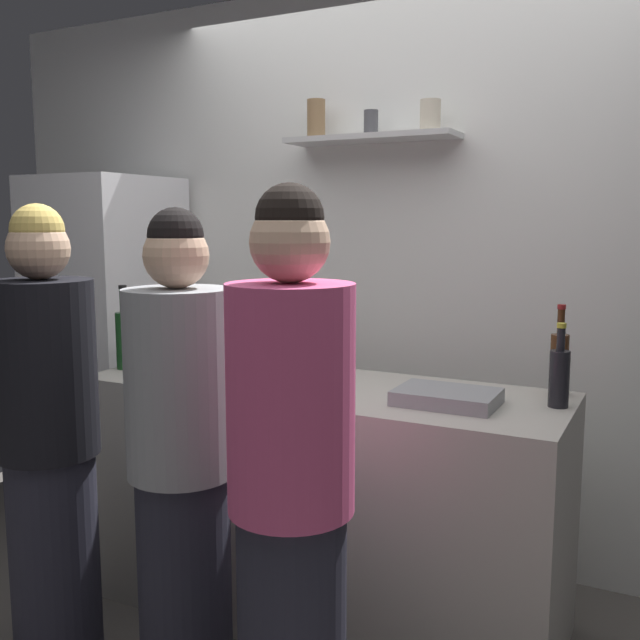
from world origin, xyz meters
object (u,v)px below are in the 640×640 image
(wine_bottle_pale_glass, at_px, (277,351))
(person_grey_hoodie, at_px, (182,464))
(wine_bottle_green_glass, at_px, (124,338))
(refrigerator, at_px, (110,352))
(wine_bottle_dark_glass, at_px, (559,376))
(person_blonde, at_px, (49,445))
(baking_pan, at_px, (447,397))
(water_bottle_plastic, at_px, (209,359))
(wine_bottle_amber_glass, at_px, (559,362))
(utensil_holder, at_px, (176,352))
(person_pink_top, at_px, (291,497))

(wine_bottle_pale_glass, height_order, person_grey_hoodie, person_grey_hoodie)
(wine_bottle_pale_glass, xyz_separation_m, wine_bottle_green_glass, (-0.68, -0.11, 0.02))
(refrigerator, relative_size, wine_bottle_dark_glass, 6.15)
(person_blonde, bearing_deg, baking_pan, -119.93)
(wine_bottle_green_glass, height_order, water_bottle_plastic, wine_bottle_green_glass)
(wine_bottle_amber_glass, distance_m, wine_bottle_dark_glass, 0.17)
(wine_bottle_pale_glass, distance_m, person_grey_hoodie, 0.69)
(baking_pan, bearing_deg, utensil_holder, 174.44)
(wine_bottle_amber_glass, xyz_separation_m, person_blonde, (-1.51, -0.95, -0.26))
(baking_pan, relative_size, person_pink_top, 0.21)
(wine_bottle_green_glass, relative_size, person_pink_top, 0.22)
(refrigerator, xyz_separation_m, baking_pan, (1.89, -0.39, 0.07))
(wine_bottle_amber_glass, relative_size, person_pink_top, 0.20)
(water_bottle_plastic, height_order, person_blonde, person_blonde)
(baking_pan, height_order, person_grey_hoodie, person_grey_hoodie)
(utensil_holder, distance_m, person_blonde, 0.79)
(wine_bottle_pale_glass, relative_size, person_blonde, 0.19)
(refrigerator, height_order, wine_bottle_pale_glass, refrigerator)
(refrigerator, xyz_separation_m, wine_bottle_green_glass, (0.50, -0.43, 0.18))
(wine_bottle_amber_glass, bearing_deg, person_blonde, -148.01)
(utensil_holder, bearing_deg, water_bottle_plastic, -35.20)
(baking_pan, xyz_separation_m, wine_bottle_amber_glass, (0.32, 0.30, 0.10))
(refrigerator, distance_m, person_blonde, 1.25)
(wine_bottle_pale_glass, xyz_separation_m, person_grey_hoodie, (0.02, -0.64, -0.26))
(water_bottle_plastic, distance_m, person_pink_top, 0.93)
(person_grey_hoodie, bearing_deg, wine_bottle_green_glass, 137.99)
(utensil_holder, height_order, wine_bottle_dark_glass, wine_bottle_dark_glass)
(person_pink_top, bearing_deg, wine_bottle_amber_glass, -38.98)
(refrigerator, height_order, wine_bottle_green_glass, refrigerator)
(baking_pan, height_order, person_pink_top, person_pink_top)
(person_blonde, xyz_separation_m, person_pink_top, (0.99, -0.08, 0.02))
(wine_bottle_amber_glass, distance_m, person_pink_top, 1.17)
(wine_bottle_pale_glass, distance_m, person_pink_top, 0.95)
(wine_bottle_pale_glass, bearing_deg, utensil_holder, 173.69)
(baking_pan, height_order, wine_bottle_green_glass, wine_bottle_green_glass)
(wine_bottle_dark_glass, bearing_deg, water_bottle_plastic, -167.69)
(water_bottle_plastic, bearing_deg, person_grey_hoodie, -64.71)
(refrigerator, height_order, person_grey_hoodie, refrigerator)
(wine_bottle_pale_glass, xyz_separation_m, wine_bottle_dark_glass, (1.05, 0.07, -0.01))
(baking_pan, xyz_separation_m, person_pink_top, (-0.21, -0.72, -0.14))
(wine_bottle_green_glass, distance_m, wine_bottle_dark_glass, 1.74)
(baking_pan, bearing_deg, wine_bottle_pale_glass, 175.02)
(baking_pan, bearing_deg, wine_bottle_green_glass, -178.10)
(wine_bottle_green_glass, distance_m, person_pink_top, 1.38)
(wine_bottle_green_glass, xyz_separation_m, person_pink_top, (1.18, -0.67, -0.24))
(water_bottle_plastic, bearing_deg, wine_bottle_green_glass, 169.97)
(baking_pan, bearing_deg, person_pink_top, -106.05)
(utensil_holder, xyz_separation_m, person_pink_top, (1.05, -0.84, -0.16))
(person_pink_top, bearing_deg, wine_bottle_green_glass, 48.57)
(wine_bottle_amber_glass, distance_m, wine_bottle_green_glass, 1.74)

